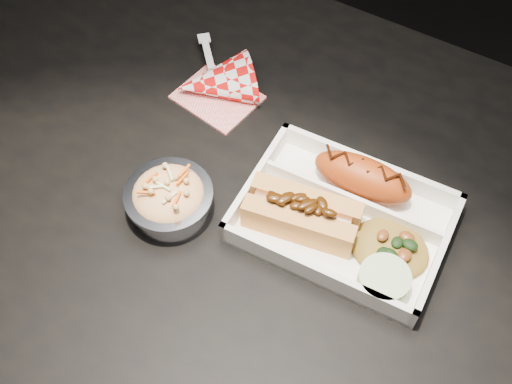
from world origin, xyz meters
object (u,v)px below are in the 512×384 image
food_tray (343,221)px  foil_coleslaw_cup (169,198)px  dining_table (282,249)px  fried_pastry (363,177)px  napkin_fork (215,83)px  hotdog (302,213)px

food_tray → foil_coleslaw_cup: (-0.20, -0.09, 0.02)m
dining_table → fried_pastry: 0.16m
fried_pastry → napkin_fork: napkin_fork is taller
fried_pastry → napkin_fork: size_ratio=0.85×
dining_table → foil_coleslaw_cup: size_ratio=10.90×
dining_table → napkin_fork: bearing=145.0°
dining_table → foil_coleslaw_cup: bearing=-151.3°
napkin_fork → fried_pastry: bearing=35.1°
fried_pastry → dining_table: bearing=-130.8°
foil_coleslaw_cup → napkin_fork: size_ratio=0.72×
food_tray → hotdog: bearing=-149.2°
food_tray → foil_coleslaw_cup: size_ratio=2.36×
foil_coleslaw_cup → dining_table: bearing=28.7°
fried_pastry → foil_coleslaw_cup: 0.24m
dining_table → fried_pastry: bearing=49.2°
hotdog → fried_pastry: bearing=53.8°
hotdog → napkin_fork: 0.26m
fried_pastry → hotdog: bearing=-115.6°
dining_table → hotdog: bearing=-14.4°
foil_coleslaw_cup → food_tray: bearing=25.0°
dining_table → napkin_fork: napkin_fork is taller
food_tray → napkin_fork: (-0.26, 0.11, 0.01)m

